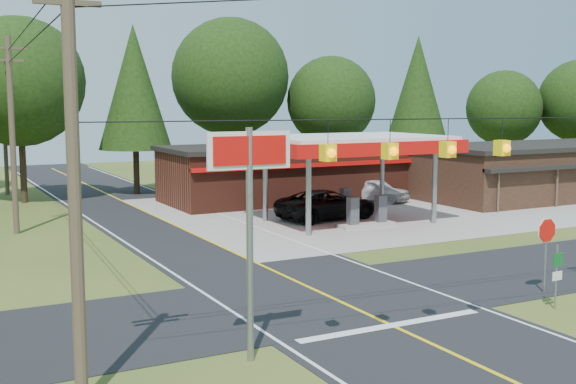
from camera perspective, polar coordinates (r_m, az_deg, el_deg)
name	(u,v)px	position (r m, az deg, el deg)	size (l,w,h in m)	color
ground	(331,298)	(25.25, 3.39, -8.34)	(120.00, 120.00, 0.00)	#3C511C
main_highway	(331,297)	(25.25, 3.39, -8.32)	(8.00, 120.00, 0.02)	black
cross_road	(331,297)	(25.25, 3.39, -8.31)	(70.00, 7.00, 0.02)	black
lane_center_yellow	(331,297)	(25.25, 3.39, -8.28)	(0.15, 110.00, 0.00)	yellow
gas_canopy	(350,147)	(40.21, 4.88, 3.59)	(10.60, 7.40, 4.88)	gray
convenience_store	(283,172)	(49.53, -0.38, 1.55)	(16.40, 7.55, 3.80)	#552318
strip_building	(551,170)	(55.00, 20.07, 1.67)	(20.40, 8.75, 3.80)	#331E15
utility_pole_near_left	(74,173)	(16.21, -16.57, 1.41)	(1.80, 0.30, 10.00)	#473828
utility_pole_far_left	(12,132)	(39.14, -20.97, 4.42)	(1.80, 0.30, 10.00)	#473828
utility_pole_north	(5,129)	(56.20, -21.49, 4.62)	(0.30, 0.30, 9.50)	#473828
overhead_beacons	(420,122)	(18.83, 10.37, 5.43)	(17.04, 2.04, 1.03)	black
treeline_backdrop	(147,90)	(46.81, -11.11, 7.93)	(70.27, 51.59, 13.30)	#332316
suv_car	(328,205)	(41.57, 3.14, -1.01)	(6.11, 6.11, 1.70)	black
sedan_car	(376,190)	(49.22, 6.95, 0.14)	(4.60, 4.60, 1.57)	silver
big_stop_sign	(250,192)	(18.37, -3.05, 0.00)	(2.27, 0.19, 6.10)	gray
octagonal_stop_sign	(547,236)	(26.89, 19.76, -3.31)	(0.94, 0.12, 2.73)	gray
route_sign_post	(557,271)	(25.13, 20.49, -5.87)	(0.44, 0.10, 2.15)	gray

